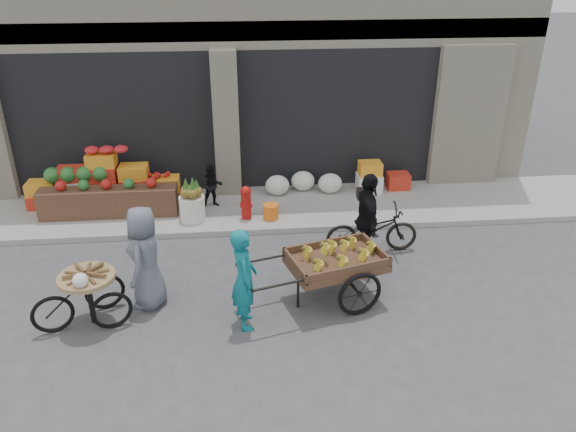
{
  "coord_description": "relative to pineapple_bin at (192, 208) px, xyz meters",
  "views": [
    {
      "loc": [
        0.24,
        -6.89,
        5.25
      ],
      "look_at": [
        1.02,
        1.57,
        1.1
      ],
      "focal_mm": 35.0,
      "sensor_mm": 36.0,
      "label": 1
    }
  ],
  "objects": [
    {
      "name": "fire_hydrant",
      "position": [
        1.1,
        -0.05,
        0.13
      ],
      "size": [
        0.22,
        0.22,
        0.71
      ],
      "color": "#A5140F",
      "rests_on": "sidewalk"
    },
    {
      "name": "cyclist",
      "position": [
        3.2,
        -1.83,
        0.49
      ],
      "size": [
        0.43,
        1.01,
        1.72
      ],
      "primitive_type": "imported",
      "rotation": [
        0.0,
        0.0,
        1.58
      ],
      "color": "black",
      "rests_on": "ground"
    },
    {
      "name": "building",
      "position": [
        0.75,
        4.43,
        3.0
      ],
      "size": [
        14.0,
        6.45,
        7.0
      ],
      "color": "beige",
      "rests_on": "ground"
    },
    {
      "name": "orange_bucket",
      "position": [
        1.6,
        -0.1,
        -0.1
      ],
      "size": [
        0.32,
        0.32,
        0.3
      ],
      "primitive_type": "cylinder",
      "color": "orange",
      "rests_on": "sidewalk"
    },
    {
      "name": "tricycle_cart",
      "position": [
        -1.34,
        -3.2,
        0.2
      ],
      "size": [
        1.45,
        1.08,
        0.95
      ],
      "rotation": [
        0.0,
        0.0,
        0.36
      ],
      "color": "#9E7F51",
      "rests_on": "ground"
    },
    {
      "name": "banana_cart",
      "position": [
        2.41,
        -2.95,
        0.39
      ],
      "size": [
        2.68,
        1.64,
        1.05
      ],
      "rotation": [
        0.0,
        0.0,
        0.28
      ],
      "color": "brown",
      "rests_on": "ground"
    },
    {
      "name": "seated_person",
      "position": [
        0.4,
        0.6,
        0.21
      ],
      "size": [
        0.51,
        0.43,
        0.93
      ],
      "primitive_type": "imported",
      "rotation": [
        0.0,
        0.0,
        0.17
      ],
      "color": "black",
      "rests_on": "sidewalk"
    },
    {
      "name": "vendor_grey",
      "position": [
        -0.52,
        -2.78,
        0.48
      ],
      "size": [
        0.69,
        0.92,
        1.7
      ],
      "primitive_type": "imported",
      "rotation": [
        0.0,
        0.0,
        -1.77
      ],
      "color": "slate",
      "rests_on": "ground"
    },
    {
      "name": "right_bay_goods",
      "position": [
        3.36,
        1.1,
        0.04
      ],
      "size": [
        3.35,
        0.6,
        0.7
      ],
      "color": "silver",
      "rests_on": "sidewalk"
    },
    {
      "name": "bicycle",
      "position": [
        3.4,
        -1.43,
        0.08
      ],
      "size": [
        1.72,
        0.61,
        0.9
      ],
      "primitive_type": "imported",
      "rotation": [
        0.0,
        0.0,
        1.58
      ],
      "color": "black",
      "rests_on": "ground"
    },
    {
      "name": "pineapple_bin",
      "position": [
        0.0,
        0.0,
        0.0
      ],
      "size": [
        0.52,
        0.52,
        0.5
      ],
      "primitive_type": "cylinder",
      "color": "silver",
      "rests_on": "sidewalk"
    },
    {
      "name": "vendor_woman",
      "position": [
        0.99,
        -3.47,
        0.44
      ],
      "size": [
        0.45,
        0.63,
        1.62
      ],
      "primitive_type": "imported",
      "rotation": [
        0.0,
        0.0,
        1.68
      ],
      "color": "#0F6B76",
      "rests_on": "ground"
    },
    {
      "name": "ground",
      "position": [
        0.75,
        -3.6,
        -0.37
      ],
      "size": [
        80.0,
        80.0,
        0.0
      ],
      "primitive_type": "plane",
      "color": "#424244",
      "rests_on": "ground"
    },
    {
      "name": "fruit_display",
      "position": [
        -1.73,
        0.78,
        0.3
      ],
      "size": [
        3.1,
        1.12,
        1.24
      ],
      "color": "red",
      "rests_on": "sidewalk"
    },
    {
      "name": "sidewalk",
      "position": [
        0.75,
        0.5,
        -0.31
      ],
      "size": [
        18.0,
        2.2,
        0.12
      ],
      "primitive_type": "cube",
      "color": "gray",
      "rests_on": "ground"
    }
  ]
}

